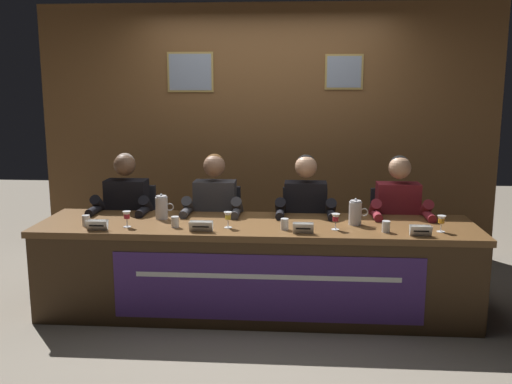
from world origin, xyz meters
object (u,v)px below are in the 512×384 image
chair_center_right (304,240)px  water_cup_far_right (386,227)px  water_pitcher_left_side (162,207)px  water_pitcher_right_side (355,213)px  nameplate_center_left (201,226)px  nameplate_far_right (421,231)px  nameplate_far_left (97,225)px  juice_glass_center_right (336,219)px  water_cup_center_left (175,222)px  panelist_center_left (214,214)px  water_cup_far_left (86,221)px  chair_center_left (217,239)px  panelist_far_right (399,217)px  juice_glass_far_left (127,216)px  chair_far_left (132,237)px  panelist_center_right (305,215)px  panelist_far_left (125,212)px  juice_glass_center_left (228,217)px  chair_far_right (393,242)px  juice_glass_far_right (441,221)px  conference_table (255,255)px  nameplate_center_right (303,228)px  water_cup_center_right (285,225)px

chair_center_right → water_cup_far_right: bearing=-53.6°
water_pitcher_left_side → water_pitcher_right_side: same height
nameplate_center_left → nameplate_far_right: (1.61, -0.02, -0.00)m
nameplate_far_left → nameplate_center_left: same height
juice_glass_center_right → water_cup_center_left: bearing=-179.3°
panelist_center_left → water_cup_far_right: bearing=-23.6°
water_pitcher_right_side → water_cup_far_left: bearing=-174.6°
panelist_center_left → nameplate_far_right: panelist_center_left is taller
water_cup_far_left → chair_center_left: chair_center_left is taller
panelist_far_right → panelist_center_left: bearing=180.0°
juice_glass_far_left → panelist_center_left: panelist_center_left is taller
chair_far_left → juice_glass_far_left: size_ratio=7.20×
panelist_far_right → water_pitcher_left_side: bearing=-171.1°
chair_far_left → chair_center_right: same height
juice_glass_center_right → nameplate_center_left: bearing=-173.1°
panelist_center_left → panelist_far_right: bearing=0.0°
panelist_center_right → nameplate_far_right: 1.08m
nameplate_far_left → panelist_far_left: bearing=90.5°
panelist_center_right → water_cup_far_left: bearing=-161.1°
nameplate_center_left → panelist_far_right: (1.57, 0.68, -0.06)m
juice_glass_far_left → nameplate_far_right: 2.20m
water_cup_far_right → juice_glass_center_left: bearing=177.8°
nameplate_far_left → chair_far_right: 2.54m
chair_center_right → juice_glass_far_right: 1.31m
chair_center_left → chair_far_right: size_ratio=1.00×
water_cup_far_left → water_pitcher_right_side: 2.09m
water_cup_far_left → water_cup_center_left: same height
panelist_center_right → conference_table: bearing=-127.6°
juice_glass_center_right → chair_center_right: bearing=106.2°
chair_far_left → nameplate_far_right: 2.58m
chair_center_right → juice_glass_far_right: bearing=-37.4°
water_cup_far_right → water_cup_far_left: bearing=179.5°
panelist_far_right → chair_far_left: bearing=175.2°
chair_far_left → water_pitcher_left_side: water_pitcher_left_side is taller
panelist_center_right → juice_glass_far_right: bearing=-29.5°
chair_far_left → chair_center_right: bearing=0.0°
water_pitcher_right_side → chair_far_left: bearing=163.4°
chair_far_right → juice_glass_far_right: bearing=-74.6°
juice_glass_center_left → nameplate_center_right: bearing=-12.2°
juice_glass_far_right → water_pitcher_right_side: (-0.61, 0.18, 0.01)m
water_cup_center_right → juice_glass_far_right: size_ratio=0.69×
water_cup_center_left → water_cup_far_left: bearing=-179.4°
chair_center_right → water_cup_center_right: (-0.16, -0.78, 0.34)m
water_cup_far_right → juice_glass_far_right: bearing=5.2°
nameplate_far_left → water_cup_far_left: size_ratio=1.88×
juice_glass_center_left → juice_glass_far_left: bearing=-177.5°
panelist_center_right → water_cup_center_right: 0.61m
water_cup_center_right → chair_far_right: (0.95, 0.78, -0.34)m
water_pitcher_left_side → panelist_center_left: bearing=38.7°
panelist_center_right → water_pitcher_right_side: bearing=-45.0°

